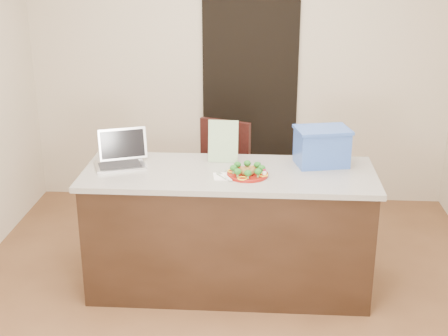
# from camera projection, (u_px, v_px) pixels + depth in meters

# --- Properties ---
(ground) EXTENTS (4.00, 4.00, 0.00)m
(ground) POSITION_uv_depth(u_px,v_px,m) (227.00, 304.00, 4.46)
(ground) COLOR brown
(ground) RESTS_ON ground
(room_shell) EXTENTS (4.00, 4.00, 4.00)m
(room_shell) POSITION_uv_depth(u_px,v_px,m) (227.00, 81.00, 3.91)
(room_shell) COLOR white
(room_shell) RESTS_ON ground
(doorway) EXTENTS (0.90, 0.02, 2.00)m
(doorway) POSITION_uv_depth(u_px,v_px,m) (250.00, 101.00, 5.97)
(doorway) COLOR black
(doorway) RESTS_ON ground
(island) EXTENTS (2.06, 0.76, 0.92)m
(island) POSITION_uv_depth(u_px,v_px,m) (229.00, 230.00, 4.54)
(island) COLOR black
(island) RESTS_ON ground
(plate) EXTENTS (0.29, 0.29, 0.02)m
(plate) POSITION_uv_depth(u_px,v_px,m) (247.00, 174.00, 4.29)
(plate) COLOR maroon
(plate) RESTS_ON island
(meatballs) EXTENTS (0.12, 0.11, 0.04)m
(meatballs) POSITION_uv_depth(u_px,v_px,m) (248.00, 171.00, 4.28)
(meatballs) COLOR brown
(meatballs) RESTS_ON plate
(broccoli) EXTENTS (0.25, 0.25, 0.04)m
(broccoli) POSITION_uv_depth(u_px,v_px,m) (248.00, 168.00, 4.28)
(broccoli) COLOR #155217
(broccoli) RESTS_ON plate
(pepper_rings) EXTENTS (0.28, 0.28, 0.01)m
(pepper_rings) POSITION_uv_depth(u_px,v_px,m) (248.00, 173.00, 4.29)
(pepper_rings) COLOR yellow
(pepper_rings) RESTS_ON plate
(napkin) EXTENTS (0.16, 0.16, 0.01)m
(napkin) POSITION_uv_depth(u_px,v_px,m) (224.00, 176.00, 4.28)
(napkin) COLOR white
(napkin) RESTS_ON island
(fork) EXTENTS (0.08, 0.15, 0.00)m
(fork) POSITION_uv_depth(u_px,v_px,m) (221.00, 175.00, 4.29)
(fork) COLOR silver
(fork) RESTS_ON napkin
(knife) EXTENTS (0.07, 0.21, 0.01)m
(knife) POSITION_uv_depth(u_px,v_px,m) (228.00, 177.00, 4.26)
(knife) COLOR silver
(knife) RESTS_ON napkin
(yogurt_bottle) EXTENTS (0.03, 0.03, 0.06)m
(yogurt_bottle) POSITION_uv_depth(u_px,v_px,m) (264.00, 174.00, 4.25)
(yogurt_bottle) COLOR white
(yogurt_bottle) RESTS_ON island
(laptop) EXTENTS (0.41, 0.38, 0.25)m
(laptop) POSITION_uv_depth(u_px,v_px,m) (121.00, 155.00, 4.51)
(laptop) COLOR silver
(laptop) RESTS_ON island
(leaflet) EXTENTS (0.22, 0.06, 0.31)m
(leaflet) POSITION_uv_depth(u_px,v_px,m) (223.00, 141.00, 4.52)
(leaflet) COLOR silver
(leaflet) RESTS_ON island
(blue_box) EXTENTS (0.43, 0.35, 0.27)m
(blue_box) POSITION_uv_depth(u_px,v_px,m) (322.00, 146.00, 4.47)
(blue_box) COLOR #3359B8
(blue_box) RESTS_ON island
(chair) EXTENTS (0.59, 0.60, 1.03)m
(chair) POSITION_uv_depth(u_px,v_px,m) (224.00, 174.00, 5.28)
(chair) COLOR black
(chair) RESTS_ON ground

